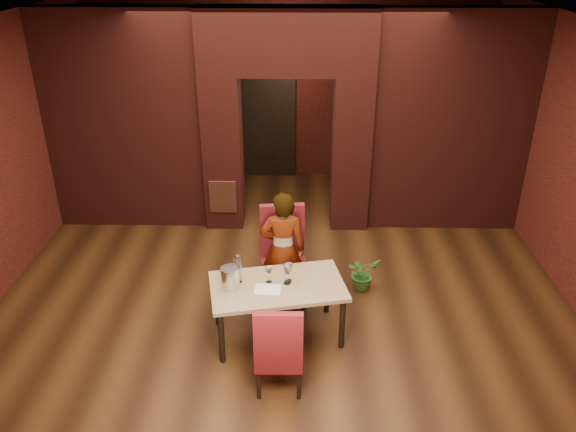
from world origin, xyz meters
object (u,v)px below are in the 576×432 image
Objects in this scene: chair_near at (279,344)px; dining_table at (278,310)px; wine_glass_c at (287,274)px; wine_glass_a at (269,275)px; wine_glass_b at (289,273)px; chair_far at (284,257)px; water_bottle at (238,268)px; potted_plant at (363,273)px; wine_bucket at (230,278)px; person_seated at (283,250)px.

dining_table is at bearing -87.35° from chair_near.
dining_table is at bearing -164.85° from wine_glass_c.
wine_glass_c is (0.20, -0.02, 0.02)m from wine_glass_a.
wine_glass_b is 0.91× the size of wine_glass_c.
chair_far is 0.71m from wine_glass_c.
dining_table is 0.66m from water_bottle.
water_bottle is (-0.47, -0.66, 0.25)m from chair_far.
dining_table is 1.42× the size of chair_near.
dining_table is 3.27× the size of potted_plant.
wine_bucket is 0.55× the size of potted_plant.
wine_glass_c is at bearing 94.55° from person_seated.
person_seated is at bearing -162.25° from potted_plant.
water_bottle is (-0.53, 0.02, 0.05)m from wine_glass_c.
wine_glass_c is (0.07, -0.61, 0.05)m from person_seated.
wine_glass_c is at bearing -2.53° from water_bottle.
wine_glass_a reaches higher than dining_table.
wine_glass_c is at bearing -134.95° from potted_plant.
chair_far reaches higher than potted_plant.
wine_bucket is at bearing -164.70° from wine_glass_a.
person_seated is 1.17m from potted_plant.
chair_far is 0.16m from person_seated.
chair_far is (0.05, 0.71, 0.25)m from dining_table.
chair_near is 5.46× the size of wine_glass_a.
wine_glass_b is at bearing -136.09° from potted_plant.
wine_glass_b reaches higher than potted_plant.
dining_table is 7.76× the size of wine_glass_a.
wine_bucket is (-0.54, 0.72, 0.29)m from chair_near.
chair_near is at bearing -80.64° from wine_glass_a.
person_seated is 6.95× the size of wine_glass_b.
potted_plant is (0.92, 0.88, -0.56)m from wine_glass_b.
chair_far is at bearing 54.66° from wine_bucket.
dining_table is at bearing -6.95° from water_bottle.
chair_far is 6.39× the size of wine_glass_a.
person_seated is 3.36× the size of potted_plant.
dining_table is at bearing 84.94° from person_seated.
wine_glass_a is (-0.13, -0.59, 0.03)m from person_seated.
chair_near is at bearing -96.47° from chair_far.
wine_glass_c is (-0.01, -0.05, 0.01)m from wine_glass_b.
dining_table is 0.76m from person_seated.
person_seated reaches higher than wine_bucket.
dining_table is at bearing -100.13° from chair_far.
dining_table is 1.42m from potted_plant.
water_bottle is at bearing 56.58° from wine_bucket.
wine_glass_b is (0.21, 0.03, 0.01)m from wine_glass_a.
dining_table is 4.29× the size of water_bottle.
wine_glass_b is at bearing 2.67° from water_bottle.
wine_bucket reaches higher than dining_table.
wine_glass_a is at bearing -141.15° from potted_plant.
chair_near is at bearing -95.02° from wine_glass_b.
potted_plant is (1.53, 1.02, -0.57)m from wine_bucket.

